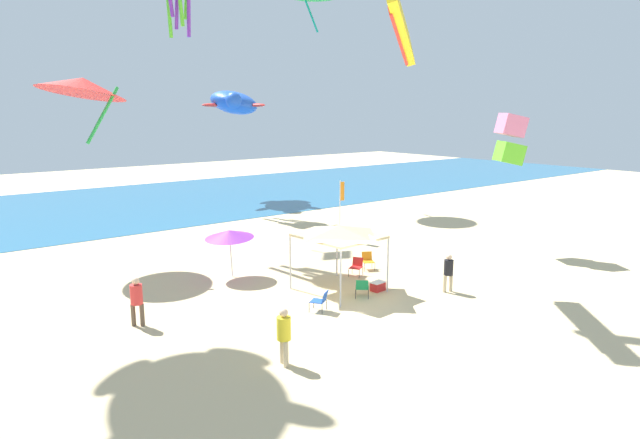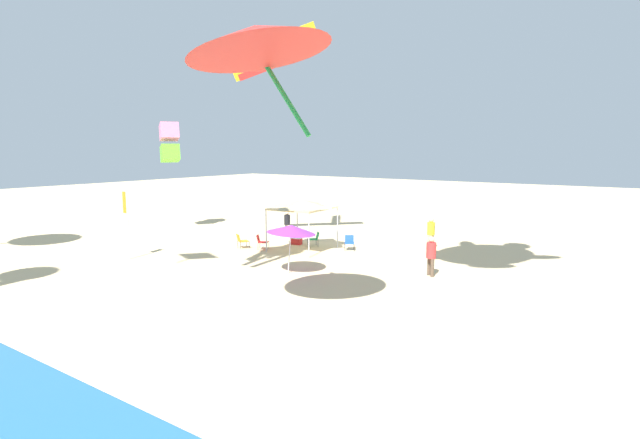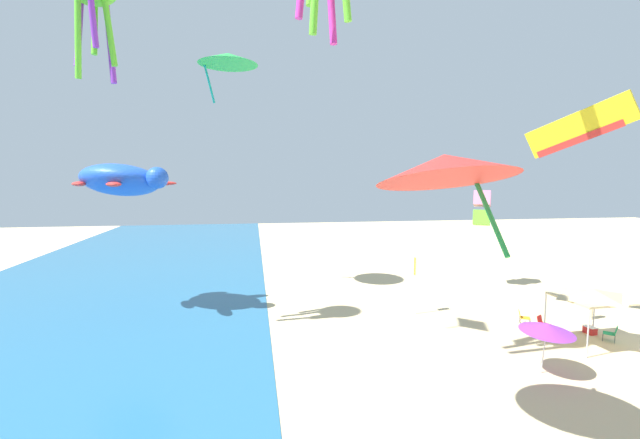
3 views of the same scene
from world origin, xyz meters
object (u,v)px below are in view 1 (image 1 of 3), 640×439
canopy_tent (339,232)px  kite_box_pink (510,139)px  folding_chair_left_of_tent (362,287)px  folding_chair_near_cooler (321,299)px  kite_turtle_blue (234,103)px  folding_chair_facing_ocean (357,265)px  cooler_box (378,286)px  beach_umbrella (229,234)px  person_kite_handler (448,270)px  person_beachcomber (284,332)px  person_by_tent (137,298)px  kite_delta_red (82,86)px  banner_flag (341,205)px  kite_parafoil_yellow (399,21)px  folding_chair_right_of_tent (368,259)px

canopy_tent → kite_box_pink: bearing=-1.7°
folding_chair_left_of_tent → folding_chair_near_cooler: 2.29m
kite_box_pink → kite_turtle_blue: (-2.45, 25.04, 2.17)m
folding_chair_facing_ocean → cooler_box: folding_chair_facing_ocean is taller
canopy_tent → cooler_box: size_ratio=5.08×
beach_umbrella → cooler_box: bearing=-54.5°
cooler_box → person_kite_handler: size_ratio=0.40×
folding_chair_near_cooler → person_beachcomber: size_ratio=0.46×
person_by_tent → kite_delta_red: (1.42, 9.79, 7.67)m
folding_chair_facing_ocean → folding_chair_near_cooler: bearing=-87.6°
person_by_tent → person_kite_handler: (11.68, -4.40, -0.10)m
person_beachcomber → kite_turtle_blue: kite_turtle_blue is taller
beach_umbrella → kite_box_pink: 15.61m
kite_box_pink → cooler_box: bearing=-53.9°
person_beachcomber → cooler_box: bearing=-49.9°
kite_box_pink → kite_turtle_blue: 25.25m
cooler_box → banner_flag: size_ratio=0.18×
kite_parafoil_yellow → folding_chair_facing_ocean: bearing=69.2°
canopy_tent → folding_chair_facing_ocean: size_ratio=4.10×
banner_flag → folding_chair_right_of_tent: bearing=-117.8°
folding_chair_facing_ocean → canopy_tent: bearing=-90.7°
folding_chair_right_of_tent → folding_chair_left_of_tent: bearing=-107.7°
beach_umbrella → person_beachcomber: 9.45m
banner_flag → person_beachcomber: 16.44m
person_by_tent → person_beachcomber: 6.22m
beach_umbrella → banner_flag: banner_flag is taller
person_beachcomber → kite_turtle_blue: (14.93, 29.06, 7.18)m
canopy_tent → kite_turtle_blue: bearing=69.7°
folding_chair_facing_ocean → cooler_box: 2.40m
canopy_tent → cooler_box: 2.90m
folding_chair_right_of_tent → kite_delta_red: 16.08m
folding_chair_right_of_tent → person_by_tent: 11.38m
beach_umbrella → person_by_tent: size_ratio=1.30×
folding_chair_facing_ocean → banner_flag: size_ratio=0.23×
beach_umbrella → kite_delta_red: bearing=121.2°
beach_umbrella → kite_parafoil_yellow: size_ratio=0.52×
cooler_box → person_kite_handler: 3.04m
cooler_box → kite_parafoil_yellow: (1.24, 0.35, 10.91)m
kite_box_pink → person_beachcomber: bearing=-45.0°
folding_chair_right_of_tent → folding_chair_left_of_tent: same height
folding_chair_near_cooler → person_by_tent: size_ratio=0.45×
canopy_tent → kite_delta_red: size_ratio=0.67×
folding_chair_near_cooler → kite_delta_red: size_ratio=0.16×
beach_umbrella → kite_turtle_blue: size_ratio=0.36×
canopy_tent → person_beachcomber: 7.43m
cooler_box → kite_turtle_blue: 28.12m
canopy_tent → folding_chair_left_of_tent: 2.50m
person_beachcomber → person_kite_handler: bearing=-66.4°
person_kite_handler → person_beachcomber: (-9.32, -1.35, 0.09)m
person_kite_handler → banner_flag: bearing=96.4°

